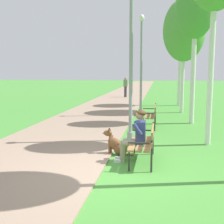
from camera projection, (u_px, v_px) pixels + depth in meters
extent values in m
plane|color=#478E38|center=(115.00, 173.00, 6.21)|extent=(120.00, 120.00, 0.00)
cube|color=gray|center=(129.00, 92.00, 30.01)|extent=(3.69, 60.00, 0.04)
cube|color=olive|center=(133.00, 143.00, 6.97)|extent=(0.14, 1.50, 0.04)
cube|color=olive|center=(141.00, 143.00, 6.94)|extent=(0.14, 1.50, 0.04)
cube|color=olive|center=(148.00, 144.00, 6.92)|extent=(0.14, 1.50, 0.04)
cube|color=olive|center=(153.00, 138.00, 6.88)|extent=(0.04, 1.50, 0.11)
cube|color=olive|center=(153.00, 131.00, 6.85)|extent=(0.04, 1.50, 0.11)
cylinder|color=#2D2B28|center=(134.00, 145.00, 7.68)|extent=(0.04, 0.04, 0.45)
cylinder|color=#2D2B28|center=(153.00, 138.00, 7.58)|extent=(0.04, 0.04, 0.85)
cube|color=#2D2B28|center=(142.00, 130.00, 7.59)|extent=(0.45, 0.04, 0.03)
cylinder|color=#2D2B28|center=(129.00, 161.00, 6.33)|extent=(0.04, 0.04, 0.45)
cylinder|color=#2D2B28|center=(152.00, 153.00, 6.23)|extent=(0.04, 0.04, 0.85)
cube|color=#2D2B28|center=(139.00, 143.00, 6.24)|extent=(0.45, 0.04, 0.03)
cube|color=olive|center=(143.00, 115.00, 11.28)|extent=(0.14, 1.50, 0.04)
cube|color=olive|center=(148.00, 116.00, 11.25)|extent=(0.14, 1.50, 0.04)
cube|color=olive|center=(152.00, 116.00, 11.22)|extent=(0.14, 1.50, 0.04)
cube|color=olive|center=(155.00, 112.00, 11.19)|extent=(0.04, 1.50, 0.11)
cube|color=olive|center=(155.00, 107.00, 11.16)|extent=(0.04, 1.50, 0.11)
cylinder|color=#2D2B28|center=(144.00, 118.00, 11.99)|extent=(0.04, 0.04, 0.45)
cylinder|color=#2D2B28|center=(155.00, 114.00, 11.88)|extent=(0.04, 0.04, 0.85)
cube|color=#2D2B28|center=(149.00, 109.00, 11.90)|extent=(0.45, 0.04, 0.03)
cylinder|color=#2D2B28|center=(141.00, 124.00, 10.64)|extent=(0.04, 0.04, 0.45)
cylinder|color=#2D2B28|center=(155.00, 119.00, 10.53)|extent=(0.04, 0.04, 0.85)
cube|color=#2D2B28|center=(147.00, 113.00, 10.55)|extent=(0.45, 0.04, 0.03)
cylinder|color=gray|center=(132.00, 141.00, 7.05)|extent=(0.42, 0.14, 0.14)
cylinder|color=gray|center=(123.00, 151.00, 7.12)|extent=(0.11, 0.11, 0.47)
cube|color=silver|center=(120.00, 158.00, 7.16)|extent=(0.24, 0.09, 0.07)
cylinder|color=gray|center=(131.00, 143.00, 6.86)|extent=(0.42, 0.14, 0.14)
cylinder|color=gray|center=(122.00, 153.00, 6.92)|extent=(0.11, 0.11, 0.47)
cube|color=silver|center=(119.00, 161.00, 6.96)|extent=(0.24, 0.09, 0.07)
cube|color=navy|center=(141.00, 132.00, 6.89)|extent=(0.22, 0.36, 0.52)
cylinder|color=navy|center=(139.00, 126.00, 7.08)|extent=(0.25, 0.09, 0.30)
cylinder|color=navy|center=(137.00, 129.00, 6.69)|extent=(0.25, 0.09, 0.30)
sphere|color=#A37556|center=(140.00, 115.00, 6.83)|extent=(0.21, 0.21, 0.21)
ellipsoid|color=#472D19|center=(141.00, 113.00, 6.82)|extent=(0.22, 0.23, 0.14)
ellipsoid|color=brown|center=(121.00, 149.00, 7.54)|extent=(0.39, 0.32, 0.32)
ellipsoid|color=brown|center=(115.00, 144.00, 7.56)|extent=(0.52, 0.27, 0.48)
ellipsoid|color=#4C2D19|center=(117.00, 143.00, 7.54)|extent=(0.37, 0.22, 0.27)
cylinder|color=brown|center=(111.00, 147.00, 7.67)|extent=(0.06, 0.06, 0.38)
cylinder|color=brown|center=(109.00, 148.00, 7.55)|extent=(0.06, 0.06, 0.38)
cylinder|color=brown|center=(111.00, 138.00, 7.57)|extent=(0.13, 0.18, 0.19)
ellipsoid|color=brown|center=(108.00, 133.00, 7.57)|extent=(0.23, 0.16, 0.16)
cone|color=#4C2D19|center=(104.00, 133.00, 7.60)|extent=(0.11, 0.10, 0.09)
cone|color=#4C2D19|center=(110.00, 129.00, 7.59)|extent=(0.06, 0.06, 0.09)
cone|color=#4C2D19|center=(109.00, 130.00, 7.51)|extent=(0.06, 0.06, 0.09)
cylinder|color=brown|center=(128.00, 155.00, 7.51)|extent=(0.28, 0.07, 0.04)
cylinder|color=gray|center=(130.00, 137.00, 9.00)|extent=(0.20, 0.20, 0.30)
cylinder|color=gray|center=(131.00, 72.00, 8.73)|extent=(0.11, 0.11, 4.22)
cylinder|color=gray|center=(141.00, 113.00, 14.12)|extent=(0.20, 0.20, 0.30)
cylinder|color=gray|center=(141.00, 69.00, 13.84)|extent=(0.11, 0.11, 4.44)
ellipsoid|color=silver|center=(142.00, 18.00, 13.51)|extent=(0.24, 0.24, 0.32)
cylinder|color=silver|center=(211.00, 72.00, 8.34)|extent=(0.16, 0.16, 4.23)
cylinder|color=silver|center=(193.00, 76.00, 11.86)|extent=(0.19, 0.19, 3.90)
ellipsoid|color=#4C933D|center=(196.00, 6.00, 11.48)|extent=(1.54, 1.55, 2.51)
cylinder|color=silver|center=(182.00, 81.00, 15.02)|extent=(0.17, 0.17, 3.23)
ellipsoid|color=#569E42|center=(184.00, 30.00, 14.66)|extent=(2.11, 2.32, 3.10)
cylinder|color=silver|center=(180.00, 71.00, 18.03)|extent=(0.23, 0.23, 4.31)
ellipsoid|color=#569E42|center=(181.00, 23.00, 17.63)|extent=(1.89, 2.07, 2.25)
cylinder|color=#383842|center=(125.00, 92.00, 23.75)|extent=(0.22, 0.22, 0.88)
cube|color=#6B7F5B|center=(126.00, 83.00, 23.65)|extent=(0.32, 0.20, 0.56)
sphere|color=#A37556|center=(126.00, 78.00, 23.60)|extent=(0.20, 0.20, 0.20)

